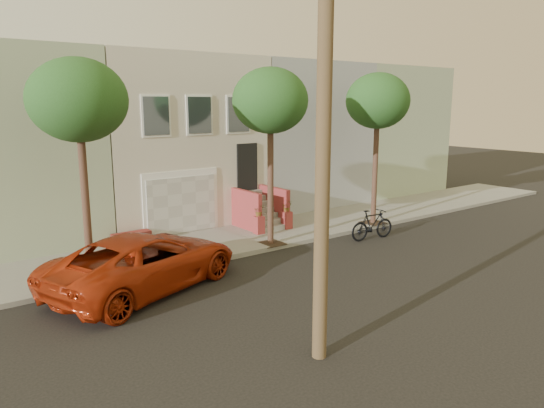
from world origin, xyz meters
TOP-DOWN VIEW (x-y plane):
  - ground at (0.00, 0.00)m, footprint 90.00×90.00m
  - sidewalk at (0.00, 5.35)m, footprint 40.00×3.70m
  - house_row at (0.00, 11.19)m, footprint 33.10×11.70m
  - tree_left at (-5.50, 3.90)m, footprint 2.70×2.57m
  - tree_mid at (1.00, 3.90)m, footprint 2.70×2.57m
  - tree_right at (6.50, 3.90)m, footprint 2.70×2.57m
  - pickup_truck at (-4.33, 2.69)m, footprint 6.45×4.57m
  - motorcycle at (4.83, 2.45)m, footprint 2.04×0.82m

SIDE VIEW (x-z plane):
  - ground at x=0.00m, z-range 0.00..0.00m
  - sidewalk at x=0.00m, z-range 0.00..0.15m
  - motorcycle at x=4.83m, z-range 0.00..1.19m
  - pickup_truck at x=-4.33m, z-range 0.00..1.63m
  - house_row at x=0.00m, z-range 0.14..7.14m
  - tree_left at x=-5.50m, z-range 2.11..8.41m
  - tree_mid at x=1.00m, z-range 2.11..8.41m
  - tree_right at x=6.50m, z-range 2.11..8.41m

